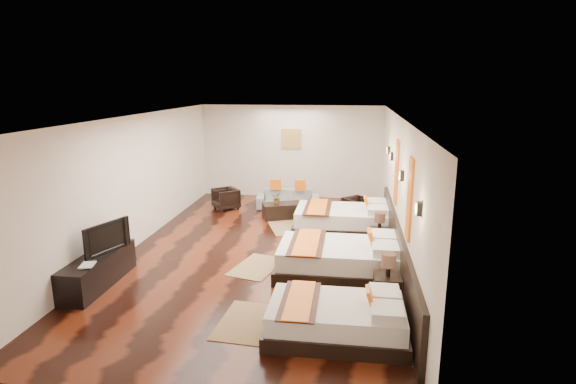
# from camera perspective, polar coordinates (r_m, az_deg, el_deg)

# --- Properties ---
(floor) EXTENTS (5.50, 9.50, 0.01)m
(floor) POSITION_cam_1_polar(r_m,az_deg,el_deg) (9.78, -3.27, -7.26)
(floor) COLOR black
(floor) RESTS_ON ground
(ceiling) EXTENTS (5.50, 9.50, 0.01)m
(ceiling) POSITION_cam_1_polar(r_m,az_deg,el_deg) (9.17, -3.51, 9.34)
(ceiling) COLOR white
(ceiling) RESTS_ON floor
(back_wall) EXTENTS (5.50, 0.01, 2.80)m
(back_wall) POSITION_cam_1_polar(r_m,az_deg,el_deg) (13.98, 0.40, 5.04)
(back_wall) COLOR silver
(back_wall) RESTS_ON floor
(left_wall) EXTENTS (0.01, 9.50, 2.80)m
(left_wall) POSITION_cam_1_polar(r_m,az_deg,el_deg) (10.26, -18.63, 1.20)
(left_wall) COLOR silver
(left_wall) RESTS_ON floor
(right_wall) EXTENTS (0.01, 9.50, 2.80)m
(right_wall) POSITION_cam_1_polar(r_m,az_deg,el_deg) (9.25, 13.58, 0.24)
(right_wall) COLOR silver
(right_wall) RESTS_ON floor
(headboard_panel) EXTENTS (0.08, 6.60, 0.90)m
(headboard_panel) POSITION_cam_1_polar(r_m,az_deg,el_deg) (8.75, 13.46, -7.02)
(headboard_panel) COLOR black
(headboard_panel) RESTS_ON floor
(bed_near) EXTENTS (1.95, 1.23, 0.74)m
(bed_near) POSITION_cam_1_polar(r_m,az_deg,el_deg) (6.65, 6.22, -15.42)
(bed_near) COLOR black
(bed_near) RESTS_ON floor
(bed_mid) EXTENTS (2.34, 1.47, 0.89)m
(bed_mid) POSITION_cam_1_polar(r_m,az_deg,el_deg) (8.54, 6.72, -8.28)
(bed_mid) COLOR black
(bed_mid) RESTS_ON floor
(bed_far) EXTENTS (2.30, 1.45, 0.88)m
(bed_far) POSITION_cam_1_polar(r_m,az_deg,el_deg) (10.91, 7.03, -3.43)
(bed_far) COLOR black
(bed_far) RESTS_ON floor
(nightstand_a) EXTENTS (0.43, 0.43, 0.85)m
(nightstand_a) POSITION_cam_1_polar(r_m,az_deg,el_deg) (7.60, 12.26, -11.41)
(nightstand_a) COLOR black
(nightstand_a) RESTS_ON floor
(nightstand_b) EXTENTS (0.41, 0.41, 0.82)m
(nightstand_b) POSITION_cam_1_polar(r_m,az_deg,el_deg) (9.88, 11.25, -5.51)
(nightstand_b) COLOR black
(nightstand_b) RESTS_ON floor
(jute_mat_near) EXTENTS (0.84, 1.25, 0.01)m
(jute_mat_near) POSITION_cam_1_polar(r_m,az_deg,el_deg) (7.08, -5.30, -15.77)
(jute_mat_near) COLOR olive
(jute_mat_near) RESTS_ON floor
(jute_mat_mid) EXTENTS (1.03, 1.35, 0.01)m
(jute_mat_mid) POSITION_cam_1_polar(r_m,az_deg,el_deg) (8.94, -3.89, -9.26)
(jute_mat_mid) COLOR olive
(jute_mat_mid) RESTS_ON floor
(jute_mat_far) EXTENTS (1.12, 1.39, 0.01)m
(jute_mat_far) POSITION_cam_1_polar(r_m,az_deg,el_deg) (11.21, -0.18, -4.44)
(jute_mat_far) COLOR olive
(jute_mat_far) RESTS_ON floor
(tv_console) EXTENTS (0.50, 1.80, 0.55)m
(tv_console) POSITION_cam_1_polar(r_m,az_deg,el_deg) (8.74, -22.56, -8.97)
(tv_console) COLOR black
(tv_console) RESTS_ON floor
(tv) EXTENTS (0.45, 0.94, 0.55)m
(tv) POSITION_cam_1_polar(r_m,az_deg,el_deg) (8.68, -22.00, -5.20)
(tv) COLOR black
(tv) RESTS_ON tv_console
(book) EXTENTS (0.28, 0.33, 0.03)m
(book) POSITION_cam_1_polar(r_m,az_deg,el_deg) (8.25, -24.45, -8.34)
(book) COLOR black
(book) RESTS_ON tv_console
(figurine) EXTENTS (0.37, 0.37, 0.34)m
(figurine) POSITION_cam_1_polar(r_m,az_deg,el_deg) (9.25, -20.31, -4.62)
(figurine) COLOR brown
(figurine) RESTS_ON tv_console
(sofa) EXTENTS (1.82, 0.89, 0.51)m
(sofa) POSITION_cam_1_polar(r_m,az_deg,el_deg) (12.92, -0.01, -0.85)
(sofa) COLOR gray
(sofa) RESTS_ON floor
(armchair_left) EXTENTS (0.90, 0.90, 0.59)m
(armchair_left) POSITION_cam_1_polar(r_m,az_deg,el_deg) (12.89, -7.77, -0.84)
(armchair_left) COLOR black
(armchair_left) RESTS_ON floor
(armchair_right) EXTENTS (0.83, 0.83, 0.54)m
(armchair_right) POSITION_cam_1_polar(r_m,az_deg,el_deg) (12.14, 8.55, -1.89)
(armchair_right) COLOR black
(armchair_right) RESTS_ON floor
(coffee_table) EXTENTS (1.11, 0.84, 0.40)m
(coffee_table) POSITION_cam_1_polar(r_m,az_deg,el_deg) (11.93, -0.71, -2.35)
(coffee_table) COLOR black
(coffee_table) RESTS_ON floor
(table_plant) EXTENTS (0.31, 0.29, 0.29)m
(table_plant) POSITION_cam_1_polar(r_m,az_deg,el_deg) (11.83, -1.35, -0.76)
(table_plant) COLOR #22541C
(table_plant) RESTS_ON coffee_table
(orange_panel_a) EXTENTS (0.04, 0.40, 1.30)m
(orange_panel_a) POSITION_cam_1_polar(r_m,az_deg,el_deg) (7.34, 14.93, -0.86)
(orange_panel_a) COLOR #D86014
(orange_panel_a) RESTS_ON right_wall
(orange_panel_b) EXTENTS (0.04, 0.40, 1.30)m
(orange_panel_b) POSITION_cam_1_polar(r_m,az_deg,el_deg) (9.47, 13.39, 2.42)
(orange_panel_b) COLOR #D86014
(orange_panel_b) RESTS_ON right_wall
(sconce_near) EXTENTS (0.07, 0.12, 0.18)m
(sconce_near) POSITION_cam_1_polar(r_m,az_deg,el_deg) (6.24, 15.95, -2.00)
(sconce_near) COLOR black
(sconce_near) RESTS_ON right_wall
(sconce_mid) EXTENTS (0.07, 0.12, 0.18)m
(sconce_mid) POSITION_cam_1_polar(r_m,az_deg,el_deg) (8.37, 13.95, 2.00)
(sconce_mid) COLOR black
(sconce_mid) RESTS_ON right_wall
(sconce_far) EXTENTS (0.07, 0.12, 0.18)m
(sconce_far) POSITION_cam_1_polar(r_m,az_deg,el_deg) (10.53, 12.76, 4.37)
(sconce_far) COLOR black
(sconce_far) RESTS_ON right_wall
(sconce_lounge) EXTENTS (0.07, 0.12, 0.18)m
(sconce_lounge) POSITION_cam_1_polar(r_m,az_deg,el_deg) (11.41, 12.40, 5.08)
(sconce_lounge) COLOR black
(sconce_lounge) RESTS_ON right_wall
(gold_artwork) EXTENTS (0.60, 0.04, 0.60)m
(gold_artwork) POSITION_cam_1_polar(r_m,az_deg,el_deg) (13.91, 0.40, 6.65)
(gold_artwork) COLOR #AD873F
(gold_artwork) RESTS_ON back_wall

